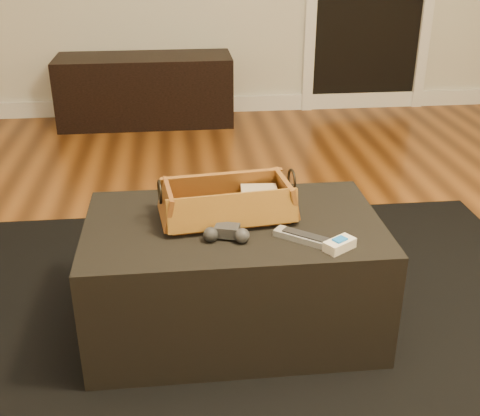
{
  "coord_description": "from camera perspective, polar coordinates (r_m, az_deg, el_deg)",
  "views": [
    {
      "loc": [
        -0.18,
        -1.85,
        1.34
      ],
      "look_at": [
        0.02,
        -0.07,
        0.49
      ],
      "focal_mm": 45.0,
      "sensor_mm": 36.0,
      "label": 1
    }
  ],
  "objects": [
    {
      "name": "ottoman",
      "position": [
        2.13,
        -0.6,
        -6.37
      ],
      "size": [
        1.0,
        0.6,
        0.42
      ],
      "primitive_type": "cube",
      "color": "black",
      "rests_on": "area_rug"
    },
    {
      "name": "silver_remote",
      "position": [
        1.91,
        6.34,
        -2.86
      ],
      "size": [
        0.2,
        0.17,
        0.03
      ],
      "color": "#929499",
      "rests_on": "ottoman"
    },
    {
      "name": "wicker_basket",
      "position": [
        2.03,
        -1.21,
        0.43
      ],
      "size": [
        0.48,
        0.29,
        0.16
      ],
      "color": "brown",
      "rests_on": "ottoman"
    },
    {
      "name": "baseboard",
      "position": [
        4.76,
        -3.91,
        9.74
      ],
      "size": [
        5.0,
        0.04,
        0.12
      ],
      "primitive_type": "cube",
      "color": "white",
      "rests_on": "floor"
    },
    {
      "name": "cream_gadget",
      "position": [
        1.88,
        9.42,
        -3.43
      ],
      "size": [
        0.11,
        0.1,
        0.04
      ],
      "color": "silver",
      "rests_on": "ottoman"
    },
    {
      "name": "cloth_bundle",
      "position": [
        2.09,
        1.82,
        1.03
      ],
      "size": [
        0.13,
        0.09,
        0.07
      ],
      "primitive_type": "cube",
      "rotation": [
        0.0,
        0.0,
        -0.06
      ],
      "color": "tan",
      "rests_on": "wicker_basket"
    },
    {
      "name": "media_cabinet",
      "position": [
        4.5,
        -8.94,
        11.0
      ],
      "size": [
        1.24,
        0.45,
        0.49
      ],
      "primitive_type": "cube",
      "color": "black",
      "rests_on": "floor"
    },
    {
      "name": "game_controller",
      "position": [
        1.9,
        -1.27,
        -2.41
      ],
      "size": [
        0.15,
        0.1,
        0.05
      ],
      "color": "#292A2C",
      "rests_on": "ottoman"
    },
    {
      "name": "floor",
      "position": [
        2.29,
        -0.62,
        -10.59
      ],
      "size": [
        5.0,
        5.5,
        0.01
      ],
      "primitive_type": "cube",
      "color": "brown",
      "rests_on": "ground"
    },
    {
      "name": "area_rug",
      "position": [
        2.21,
        -0.44,
        -11.82
      ],
      "size": [
        2.6,
        2.0,
        0.01
      ],
      "primitive_type": "cube",
      "color": "black",
      "rests_on": "floor"
    },
    {
      "name": "tv_remote",
      "position": [
        2.02,
        -1.73,
        -0.47
      ],
      "size": [
        0.24,
        0.1,
        0.02
      ],
      "primitive_type": "cube",
      "rotation": [
        0.0,
        0.0,
        0.22
      ],
      "color": "black",
      "rests_on": "wicker_basket"
    }
  ]
}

